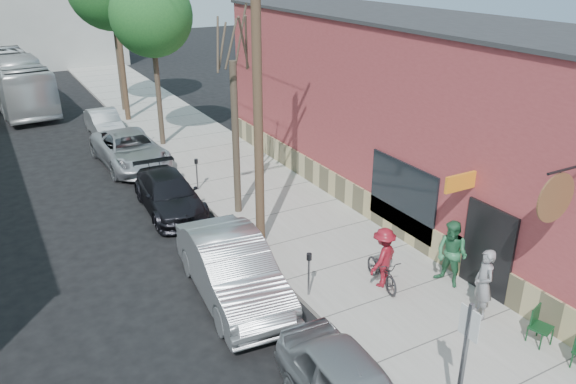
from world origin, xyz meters
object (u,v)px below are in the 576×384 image
utility_pole_near (255,76)px  patron_grey (484,284)px  bus (16,81)px  patron_green (452,254)px  car_2 (169,194)px  sign_post (464,356)px  patio_chair_a (541,327)px  parking_meter_far (197,169)px  car_4 (105,123)px  parking_meter_near (309,267)px  cyclist (383,257)px  car_1 (232,269)px  tree_bare (236,140)px  tree_leafy_mid (151,16)px  car_3 (130,150)px

utility_pole_near → patron_grey: utility_pole_near is taller
patron_grey → bus: (-7.95, 29.11, 0.48)m
patron_green → car_2: 10.05m
sign_post → patio_chair_a: size_ratio=3.18×
parking_meter_far → patio_chair_a: 13.18m
parking_meter_far → car_4: size_ratio=0.32×
parking_meter_near → car_4: size_ratio=0.32×
patron_grey → cyclist: (-1.27, 2.32, -0.06)m
car_1 → car_2: car_1 is taller
sign_post → tree_bare: tree_bare is taller
patio_chair_a → tree_bare: bearing=90.1°
tree_leafy_mid → car_1: (-2.25, -13.42, -5.17)m
tree_leafy_mid → car_1: bearing=-99.5°
patron_grey → car_2: size_ratio=0.40×
sign_post → tree_bare: (0.45, 11.02, 0.95)m
sign_post → bus: 31.86m
patio_chair_a → car_2: (-5.10, 11.59, 0.07)m
parking_meter_near → car_1: car_1 is taller
patron_grey → parking_meter_near: bearing=-108.9°
tree_bare → patron_green: bearing=-66.8°
cyclist → car_2: (-3.45, 7.80, -0.34)m
car_1 → car_4: 16.62m
utility_pole_near → bus: bearing=101.8°
tree_leafy_mid → patio_chair_a: (3.10, -18.85, -5.43)m
parking_meter_near → tree_leafy_mid: bearing=87.8°
patron_grey → patron_green: patron_green is taller
car_2 → parking_meter_far: bearing=39.1°
utility_pole_near → patio_chair_a: utility_pole_near is taller
car_1 → parking_meter_near: bearing=-28.1°
tree_leafy_mid → patron_grey: 18.28m
patio_chair_a → bus: (-8.33, 30.58, 0.96)m
utility_pole_near → car_2: bearing=111.8°
patio_chair_a → bus: bearing=88.2°
parking_meter_near → cyclist: (2.00, -0.55, 0.02)m
car_4 → car_1: bearing=-90.9°
tree_bare → patio_chair_a: tree_bare is taller
sign_post → car_1: (-1.80, 6.36, -0.98)m
parking_meter_far → patron_green: patron_green is taller
sign_post → patron_grey: 4.05m
sign_post → car_4: 23.06m
sign_post → patron_grey: sign_post is taller
utility_pole_near → patio_chair_a: bearing=-65.2°
parking_meter_far → tree_leafy_mid: (0.55, 6.20, 5.04)m
parking_meter_far → patron_grey: size_ratio=0.68×
patron_green → car_4: 19.79m
parking_meter_near → patron_green: 3.90m
sign_post → car_3: bearing=94.9°
parking_meter_far → car_4: parking_meter_far is taller
parking_meter_far → patron_grey: patron_grey is taller
tree_bare → car_2: size_ratio=1.16×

